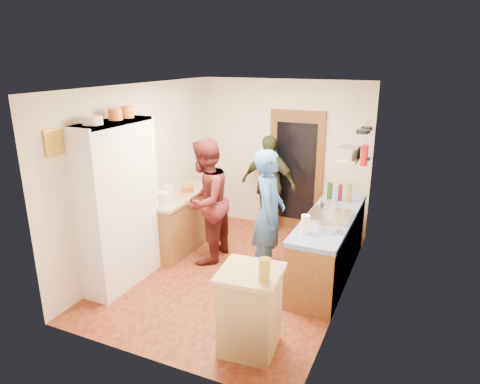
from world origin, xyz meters
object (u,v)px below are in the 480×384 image
Objects in this scene: island_base at (250,312)px; right_counter_base at (329,248)px; person_hob at (271,215)px; person_back at (269,185)px; hutch_body at (119,205)px; person_left at (209,201)px.

right_counter_base is at bearing 78.74° from island_base.
person_hob reaches higher than person_back.
hutch_body is 2.56× the size of island_base.
island_base reaches higher than right_counter_base.
right_counter_base is (2.50, 1.30, -0.68)m from hutch_body.
hutch_body is 2.90m from right_counter_base.
person_left is (-1.02, 0.11, 0.03)m from person_hob.
person_left is (0.74, 1.08, -0.17)m from hutch_body.
right_counter_base is 1.84m from person_left.
island_base is 0.50× the size of person_back.
island_base is 0.48× the size of person_hob.
person_left is (-1.76, -0.22, 0.51)m from right_counter_base.
person_hob is at bearing -155.67° from right_counter_base.
hutch_body is at bearing -110.25° from person_back.
person_left reaches higher than island_base.
person_hob is at bearing 102.75° from island_base.
person_left reaches higher than right_counter_base.
person_hob is 1.02m from person_left.
person_back is at bearing 139.27° from right_counter_base.
person_back is at bearing 107.20° from island_base.
person_left is (-1.38, 1.69, 0.50)m from island_base.
person_back is at bearing 6.43° from person_hob.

